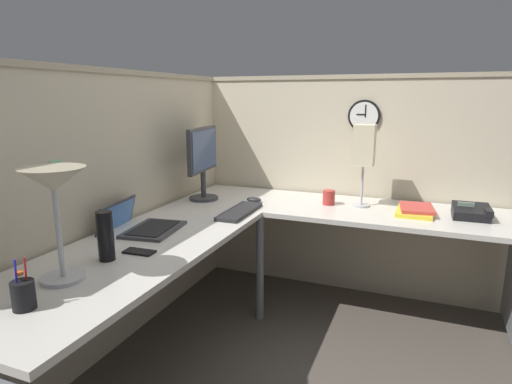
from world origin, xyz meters
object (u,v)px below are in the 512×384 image
object	(u,v)px
desk_lamp_dome	(54,189)
book_stack	(416,210)
office_phone	(472,212)
cell_phone	(139,252)
desk_lamp_paper	(364,148)
coffee_mug	(329,197)
wall_clock	(364,116)
keyboard	(240,212)
thermos_flask	(106,236)
pen_cup	(23,294)
monitor	(203,158)
computer_mouse	(254,200)
laptop	(137,225)

from	to	relation	value
desk_lamp_dome	book_stack	xyz separation A→B (m)	(1.54, -1.25, -0.34)
office_phone	cell_phone	bearing A→B (deg)	129.09
book_stack	desk_lamp_paper	world-z (taller)	desk_lamp_paper
coffee_mug	wall_clock	world-z (taller)	wall_clock
desk_lamp_dome	keyboard	bearing A→B (deg)	-12.17
desk_lamp_dome	thermos_flask	bearing A→B (deg)	-4.40
keyboard	thermos_flask	bearing A→B (deg)	165.13
pen_cup	office_phone	world-z (taller)	pen_cup
desk_lamp_dome	coffee_mug	world-z (taller)	desk_lamp_dome
keyboard	office_phone	world-z (taller)	office_phone
office_phone	desk_lamp_paper	bearing A→B (deg)	85.21
monitor	wall_clock	xyz separation A→B (m)	(0.51, -0.99, 0.28)
computer_mouse	book_stack	bearing A→B (deg)	-84.68
wall_clock	keyboard	bearing A→B (deg)	140.37
keyboard	desk_lamp_paper	bearing A→B (deg)	-56.63
computer_mouse	wall_clock	size ratio (longest dim) A/B	0.47
coffee_mug	thermos_flask	bearing A→B (deg)	152.70
thermos_flask	wall_clock	bearing A→B (deg)	-26.99
cell_phone	wall_clock	distance (m)	1.81
cell_phone	wall_clock	bearing A→B (deg)	-29.64
laptop	desk_lamp_paper	size ratio (longest dim) A/B	0.80
pen_cup	coffee_mug	size ratio (longest dim) A/B	1.88
laptop	coffee_mug	bearing A→B (deg)	-42.21
monitor	thermos_flask	size ratio (longest dim) A/B	2.27
computer_mouse	wall_clock	distance (m)	0.96
cell_phone	coffee_mug	distance (m)	1.36
desk_lamp_dome	desk_lamp_paper	bearing A→B (deg)	-29.75
office_phone	coffee_mug	bearing A→B (deg)	88.64
keyboard	pen_cup	world-z (taller)	pen_cup
thermos_flask	office_phone	world-z (taller)	thermos_flask
monitor	desk_lamp_dome	xyz separation A→B (m)	(-1.38, -0.13, 0.07)
computer_mouse	cell_phone	size ratio (longest dim) A/B	0.72
wall_clock	computer_mouse	bearing A→B (deg)	124.78
monitor	thermos_flask	xyz separation A→B (m)	(-1.16, -0.15, -0.18)
computer_mouse	book_stack	size ratio (longest dim) A/B	0.35
monitor	computer_mouse	xyz separation A→B (m)	(0.06, -0.35, -0.28)
desk_lamp_dome	book_stack	world-z (taller)	desk_lamp_dome
computer_mouse	office_phone	world-z (taller)	office_phone
book_stack	office_phone	bearing A→B (deg)	-89.12
computer_mouse	wall_clock	bearing A→B (deg)	-55.22
pen_cup	book_stack	xyz separation A→B (m)	(1.77, -1.19, -0.03)
book_stack	coffee_mug	size ratio (longest dim) A/B	3.10
desk_lamp_paper	wall_clock	bearing A→B (deg)	9.77
pen_cup	desk_lamp_paper	world-z (taller)	desk_lamp_paper
computer_mouse	desk_lamp_dome	world-z (taller)	desk_lamp_dome
desk_lamp_paper	coffee_mug	distance (m)	0.40
office_phone	desk_lamp_paper	xyz separation A→B (m)	(0.05, 0.65, 0.35)
keyboard	book_stack	size ratio (longest dim) A/B	1.45
desk_lamp_dome	office_phone	xyz separation A→B (m)	(1.54, -1.56, -0.33)
monitor	office_phone	size ratio (longest dim) A/B	2.37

